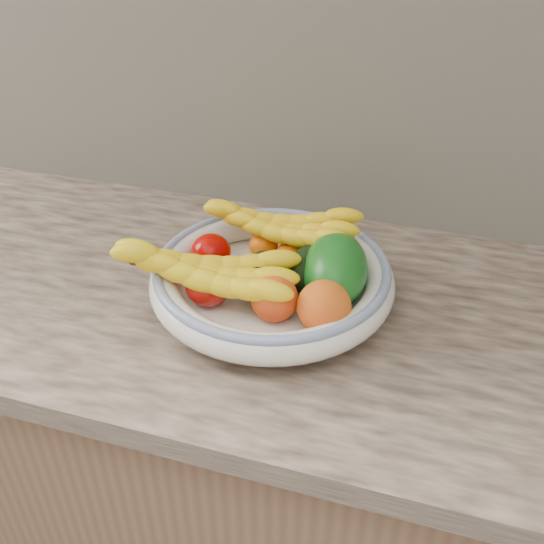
{
  "coord_description": "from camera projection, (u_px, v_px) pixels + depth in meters",
  "views": [
    {
      "loc": [
        0.23,
        0.9,
        1.5
      ],
      "look_at": [
        0.0,
        1.66,
        0.96
      ],
      "focal_mm": 40.0,
      "sensor_mm": 36.0,
      "label": 1
    }
  ],
  "objects": [
    {
      "name": "clementine_back_right",
      "position": [
        305.0,
        243.0,
        1.05
      ],
      "size": [
        0.05,
        0.05,
        0.04
      ],
      "primitive_type": "ellipsoid",
      "rotation": [
        0.0,
        0.0,
        -0.09
      ],
      "color": "#E35E04",
      "rests_on": "fruit_bowl"
    },
    {
      "name": "fruit_bowl",
      "position": [
        272.0,
        278.0,
        0.97
      ],
      "size": [
        0.39,
        0.39,
        0.08
      ],
      "color": "white",
      "rests_on": "kitchen_counter"
    },
    {
      "name": "avocado_center",
      "position": [
        261.0,
        274.0,
        0.95
      ],
      "size": [
        0.08,
        0.1,
        0.07
      ],
      "primitive_type": "ellipsoid",
      "rotation": [
        0.0,
        0.0,
        -0.12
      ],
      "color": "black",
      "rests_on": "fruit_bowl"
    },
    {
      "name": "avocado_right",
      "position": [
        311.0,
        268.0,
        0.96
      ],
      "size": [
        0.08,
        0.11,
        0.07
      ],
      "primitive_type": "ellipsoid",
      "rotation": [
        0.0,
        0.0,
        -0.13
      ],
      "color": "black",
      "rests_on": "fruit_bowl"
    },
    {
      "name": "banana_bunch_front",
      "position": [
        205.0,
        275.0,
        0.91
      ],
      "size": [
        0.32,
        0.16,
        0.08
      ],
      "primitive_type": null,
      "rotation": [
        0.0,
        0.0,
        0.15
      ],
      "color": "yellow",
      "rests_on": "fruit_bowl"
    },
    {
      "name": "kitchen_counter",
      "position": [
        276.0,
        462.0,
        1.26
      ],
      "size": [
        2.44,
        0.66,
        1.4
      ],
      "color": "brown",
      "rests_on": "ground"
    },
    {
      "name": "clementine_back_mid",
      "position": [
        292.0,
        254.0,
        1.02
      ],
      "size": [
        0.06,
        0.06,
        0.05
      ],
      "primitive_type": "ellipsoid",
      "rotation": [
        0.0,
        0.0,
        -0.09
      ],
      "color": "orange",
      "rests_on": "fruit_bowl"
    },
    {
      "name": "tomato_near_left",
      "position": [
        208.0,
        285.0,
        0.93
      ],
      "size": [
        0.09,
        0.09,
        0.06
      ],
      "primitive_type": "ellipsoid",
      "rotation": [
        0.0,
        0.0,
        0.38
      ],
      "color": "#AB0F09",
      "rests_on": "fruit_bowl"
    },
    {
      "name": "peach_front",
      "position": [
        274.0,
        298.0,
        0.89
      ],
      "size": [
        0.08,
        0.08,
        0.07
      ],
      "primitive_type": "ellipsoid",
      "rotation": [
        0.0,
        0.0,
        0.09
      ],
      "color": "orange",
      "rests_on": "fruit_bowl"
    },
    {
      "name": "green_mango",
      "position": [
        335.0,
        270.0,
        0.94
      ],
      "size": [
        0.16,
        0.18,
        0.13
      ],
      "primitive_type": "ellipsoid",
      "rotation": [
        0.0,
        0.31,
        0.21
      ],
      "color": "#0F5413",
      "rests_on": "fruit_bowl"
    },
    {
      "name": "clementine_back_left",
      "position": [
        264.0,
        245.0,
        1.04
      ],
      "size": [
        0.06,
        0.06,
        0.05
      ],
      "primitive_type": "ellipsoid",
      "rotation": [
        0.0,
        0.0,
        -0.33
      ],
      "color": "orange",
      "rests_on": "fruit_bowl"
    },
    {
      "name": "banana_bunch_back",
      "position": [
        279.0,
        230.0,
        1.02
      ],
      "size": [
        0.28,
        0.11,
        0.08
      ],
      "primitive_type": null,
      "rotation": [
        0.0,
        0.0,
        -0.02
      ],
      "color": "yellow",
      "rests_on": "fruit_bowl"
    },
    {
      "name": "tomato_left",
      "position": [
        211.0,
        252.0,
        1.01
      ],
      "size": [
        0.09,
        0.09,
        0.06
      ],
      "primitive_type": "ellipsoid",
      "rotation": [
        0.0,
        0.0,
        0.4
      ],
      "color": "#AD0400",
      "rests_on": "fruit_bowl"
    },
    {
      "name": "peach_right",
      "position": [
        324.0,
        307.0,
        0.87
      ],
      "size": [
        0.09,
        0.09,
        0.08
      ],
      "primitive_type": "ellipsoid",
      "rotation": [
        0.0,
        0.0,
        -0.1
      ],
      "color": "orange",
      "rests_on": "fruit_bowl"
    }
  ]
}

